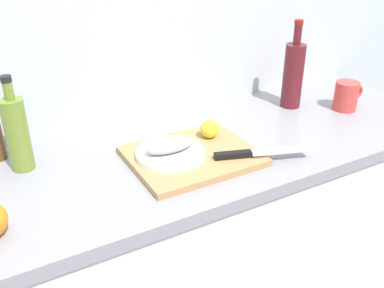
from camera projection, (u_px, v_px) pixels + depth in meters
name	position (u px, v px, depth m)	size (l,w,h in m)	color
back_wall	(119.00, 17.00, 1.41)	(3.20, 0.05, 2.50)	silver
kitchen_counter	(170.00, 267.00, 1.53)	(2.00, 0.60, 0.90)	white
cutting_board	(192.00, 156.00, 1.29)	(0.36, 0.30, 0.02)	tan
white_plate	(170.00, 153.00, 1.27)	(0.20, 0.20, 0.01)	white
fish_fillet	(170.00, 146.00, 1.26)	(0.15, 0.06, 0.04)	#999E99
chef_knife	(251.00, 153.00, 1.27)	(0.28, 0.12, 0.02)	silver
lemon_0	(210.00, 129.00, 1.36)	(0.06, 0.06, 0.06)	yellow
olive_oil_bottle	(17.00, 133.00, 1.20)	(0.06, 0.06, 0.28)	olive
wine_bottle	(293.00, 74.00, 1.60)	(0.07, 0.07, 0.32)	#59191E
coffee_mug_0	(346.00, 96.00, 1.60)	(0.13, 0.09, 0.11)	#CC3F38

